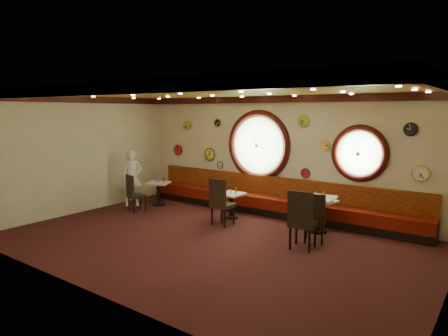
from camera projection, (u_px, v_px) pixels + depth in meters
floor at (210, 242)px, 8.63m from camera, size 9.00×6.00×0.00m
ceiling at (209, 91)px, 8.17m from camera, size 9.00×6.00×0.02m
wall_back at (278, 156)px, 10.80m from camera, size 9.00×0.02×3.20m
wall_front at (87, 191)px, 6.00m from camera, size 9.00×0.02×3.20m
wall_left at (81, 155)px, 11.02m from camera, size 0.02×6.00×3.20m
molding_back at (278, 99)px, 10.55m from camera, size 9.00×0.10×0.18m
molding_front at (85, 90)px, 5.82m from camera, size 9.00×0.10×0.18m
molding_left at (80, 99)px, 10.77m from camera, size 0.10×6.00×0.18m
banquette_base at (272, 212)px, 10.79m from camera, size 8.00×0.55×0.20m
banquette_seat at (272, 203)px, 10.76m from camera, size 8.00×0.55×0.30m
banquette_back at (276, 187)px, 10.88m from camera, size 8.00×0.10×0.55m
porthole_left_glass at (259, 145)px, 11.11m from camera, size 1.66×0.02×1.66m
porthole_left_frame at (258, 145)px, 11.10m from camera, size 1.98×0.18×1.98m
porthole_left_ring at (258, 145)px, 11.08m from camera, size 1.61×0.03×1.61m
porthole_right_glass at (360, 153)px, 9.49m from camera, size 1.10×0.02×1.10m
porthole_right_frame at (359, 153)px, 9.48m from camera, size 1.38×0.18×1.38m
porthole_right_ring at (359, 154)px, 9.46m from camera, size 1.09×0.03×1.09m
wall_clock_0 at (220, 165)px, 11.93m from camera, size 0.20×0.03×0.20m
wall_clock_1 at (420, 173)px, 8.73m from camera, size 0.34×0.03×0.34m
wall_clock_2 at (306, 173)px, 10.33m from camera, size 0.24×0.03×0.24m
wall_clock_3 at (304, 121)px, 10.20m from camera, size 0.30×0.03×0.30m
wall_clock_4 at (178, 150)px, 12.87m from camera, size 0.32×0.03×0.32m
wall_clock_5 at (210, 154)px, 12.12m from camera, size 0.36×0.03×0.36m
wall_clock_6 at (218, 123)px, 11.81m from camera, size 0.24×0.03×0.24m
wall_clock_7 at (411, 129)px, 8.74m from camera, size 0.28×0.03×0.28m
wall_clock_8 at (187, 125)px, 12.53m from camera, size 0.26×0.03×0.26m
wall_clock_9 at (325, 145)px, 9.94m from camera, size 0.22×0.03×0.22m
table_a at (158, 191)px, 11.94m from camera, size 0.83×0.83×0.69m
table_b at (231, 202)px, 10.48m from camera, size 0.64×0.64×0.66m
table_c at (317, 210)px, 9.29m from camera, size 0.81×0.81×0.83m
table_d at (318, 212)px, 9.24m from camera, size 0.80×0.80×0.76m
chair_a at (133, 191)px, 11.09m from camera, size 0.55×0.55×0.65m
chair_b at (220, 199)px, 9.73m from camera, size 0.50×0.50×0.73m
chair_c at (302, 216)px, 8.02m from camera, size 0.58×0.58×0.76m
chair_d at (314, 215)px, 8.46m from camera, size 0.58×0.58×0.67m
condiment_a_salt at (157, 180)px, 12.00m from camera, size 0.03×0.03×0.09m
condiment_b_salt at (231, 191)px, 10.49m from camera, size 0.03×0.03×0.09m
condiment_c_salt at (315, 194)px, 9.38m from camera, size 0.03×0.03×0.09m
condiment_d_salt at (318, 197)px, 9.27m from camera, size 0.04×0.04×0.10m
condiment_a_pepper at (159, 181)px, 11.82m from camera, size 0.03×0.03×0.09m
condiment_b_pepper at (231, 191)px, 10.46m from camera, size 0.04×0.04×0.11m
condiment_c_pepper at (316, 195)px, 9.24m from camera, size 0.03×0.03×0.10m
condiment_d_pepper at (319, 198)px, 9.19m from camera, size 0.04×0.04×0.11m
condiment_a_bottle at (163, 180)px, 11.89m from camera, size 0.04×0.04×0.14m
condiment_b_bottle at (236, 190)px, 10.41m from camera, size 0.05×0.05×0.16m
condiment_c_bottle at (324, 194)px, 9.22m from camera, size 0.05×0.05×0.15m
condiment_d_bottle at (323, 197)px, 9.16m from camera, size 0.05×0.05×0.16m
waiter at (132, 178)px, 11.82m from camera, size 0.70×0.72×1.66m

